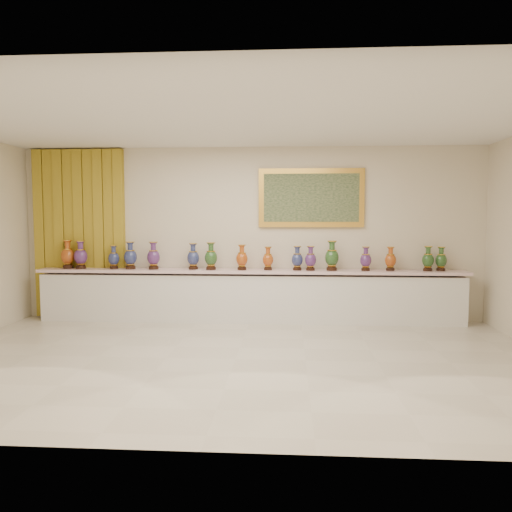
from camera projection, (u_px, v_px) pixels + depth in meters
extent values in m
plane|color=beige|center=(235.00, 359.00, 6.33)|extent=(8.00, 8.00, 0.00)
plane|color=beige|center=(250.00, 234.00, 8.69)|extent=(8.00, 0.00, 8.00)
plane|color=white|center=(235.00, 119.00, 6.09)|extent=(8.00, 8.00, 0.00)
cube|color=gold|center=(80.00, 234.00, 8.83)|extent=(1.64, 0.14, 2.95)
cube|color=gold|center=(311.00, 198.00, 8.53)|extent=(1.80, 0.06, 1.00)
cube|color=#1B3621|center=(311.00, 198.00, 8.50)|extent=(1.62, 0.02, 0.82)
cube|color=white|center=(249.00, 298.00, 8.55)|extent=(7.20, 0.42, 0.81)
cube|color=beige|center=(249.00, 271.00, 8.49)|extent=(7.28, 0.48, 0.05)
cylinder|color=black|center=(68.00, 267.00, 8.70)|extent=(0.18, 0.18, 0.05)
cone|color=gold|center=(68.00, 264.00, 8.70)|extent=(0.15, 0.15, 0.03)
ellipsoid|color=maroon|center=(68.00, 256.00, 8.69)|extent=(0.30, 0.30, 0.29)
cylinder|color=gold|center=(68.00, 249.00, 8.68)|extent=(0.16, 0.16, 0.01)
cylinder|color=maroon|center=(67.00, 245.00, 8.67)|extent=(0.09, 0.09, 0.10)
cone|color=maroon|center=(67.00, 241.00, 8.67)|extent=(0.16, 0.16, 0.04)
cylinder|color=gold|center=(67.00, 240.00, 8.66)|extent=(0.16, 0.16, 0.01)
cylinder|color=black|center=(81.00, 267.00, 8.67)|extent=(0.17, 0.17, 0.05)
cone|color=gold|center=(81.00, 264.00, 8.66)|extent=(0.15, 0.15, 0.03)
ellipsoid|color=#2D1249|center=(81.00, 257.00, 8.65)|extent=(0.28, 0.28, 0.28)
cylinder|color=gold|center=(81.00, 250.00, 8.64)|extent=(0.15, 0.15, 0.01)
cylinder|color=#2D1249|center=(80.00, 246.00, 8.64)|extent=(0.09, 0.09, 0.10)
cone|color=#2D1249|center=(80.00, 242.00, 8.63)|extent=(0.15, 0.15, 0.04)
cylinder|color=gold|center=(80.00, 241.00, 8.63)|extent=(0.16, 0.16, 0.01)
cylinder|color=black|center=(114.00, 268.00, 8.65)|extent=(0.14, 0.14, 0.04)
cone|color=gold|center=(114.00, 265.00, 8.64)|extent=(0.13, 0.13, 0.03)
ellipsoid|color=#0F133F|center=(114.00, 259.00, 8.63)|extent=(0.23, 0.23, 0.24)
cylinder|color=gold|center=(114.00, 253.00, 8.63)|extent=(0.13, 0.13, 0.01)
cylinder|color=#0F133F|center=(114.00, 250.00, 8.62)|extent=(0.08, 0.08, 0.09)
cone|color=#0F133F|center=(113.00, 246.00, 8.62)|extent=(0.13, 0.13, 0.03)
cylinder|color=gold|center=(113.00, 246.00, 8.62)|extent=(0.13, 0.13, 0.01)
cylinder|color=black|center=(131.00, 268.00, 8.61)|extent=(0.17, 0.17, 0.05)
cone|color=gold|center=(131.00, 265.00, 8.61)|extent=(0.15, 0.15, 0.03)
ellipsoid|color=#0F133F|center=(130.00, 257.00, 8.60)|extent=(0.26, 0.26, 0.27)
cylinder|color=gold|center=(130.00, 250.00, 8.59)|extent=(0.15, 0.15, 0.01)
cylinder|color=#0F133F|center=(130.00, 247.00, 8.59)|extent=(0.09, 0.09, 0.10)
cone|color=#0F133F|center=(130.00, 243.00, 8.58)|extent=(0.15, 0.15, 0.04)
cylinder|color=gold|center=(130.00, 242.00, 8.58)|extent=(0.15, 0.15, 0.01)
cylinder|color=black|center=(154.00, 268.00, 8.57)|extent=(0.17, 0.17, 0.05)
cone|color=gold|center=(154.00, 265.00, 8.57)|extent=(0.15, 0.15, 0.03)
ellipsoid|color=#2D1249|center=(154.00, 257.00, 8.56)|extent=(0.29, 0.29, 0.27)
cylinder|color=gold|center=(153.00, 251.00, 8.55)|extent=(0.15, 0.15, 0.01)
cylinder|color=#2D1249|center=(153.00, 247.00, 8.55)|extent=(0.09, 0.09, 0.10)
cone|color=#2D1249|center=(153.00, 243.00, 8.54)|extent=(0.15, 0.15, 0.04)
cylinder|color=gold|center=(153.00, 242.00, 8.54)|extent=(0.15, 0.15, 0.01)
cylinder|color=black|center=(193.00, 268.00, 8.56)|extent=(0.16, 0.16, 0.04)
cone|color=gold|center=(193.00, 265.00, 8.55)|extent=(0.14, 0.14, 0.03)
ellipsoid|color=#0F133F|center=(193.00, 258.00, 8.54)|extent=(0.22, 0.22, 0.26)
cylinder|color=gold|center=(193.00, 252.00, 8.53)|extent=(0.14, 0.14, 0.01)
cylinder|color=#0F133F|center=(193.00, 248.00, 8.53)|extent=(0.08, 0.08, 0.09)
cone|color=#0F133F|center=(193.00, 245.00, 8.52)|extent=(0.14, 0.14, 0.03)
cylinder|color=gold|center=(193.00, 244.00, 8.52)|extent=(0.15, 0.15, 0.01)
cylinder|color=black|center=(211.00, 268.00, 8.50)|extent=(0.16, 0.16, 0.05)
cone|color=gold|center=(211.00, 265.00, 8.50)|extent=(0.14, 0.14, 0.03)
ellipsoid|color=black|center=(211.00, 258.00, 8.49)|extent=(0.27, 0.27, 0.27)
cylinder|color=gold|center=(211.00, 251.00, 8.48)|extent=(0.15, 0.15, 0.01)
cylinder|color=black|center=(211.00, 248.00, 8.47)|extent=(0.09, 0.09, 0.10)
cone|color=black|center=(211.00, 244.00, 8.47)|extent=(0.15, 0.15, 0.04)
cylinder|color=gold|center=(211.00, 243.00, 8.47)|extent=(0.15, 0.15, 0.01)
cylinder|color=black|center=(242.00, 269.00, 8.47)|extent=(0.15, 0.15, 0.04)
cone|color=gold|center=(242.00, 266.00, 8.46)|extent=(0.13, 0.13, 0.03)
ellipsoid|color=maroon|center=(242.00, 259.00, 8.45)|extent=(0.24, 0.24, 0.25)
cylinder|color=gold|center=(242.00, 253.00, 8.44)|extent=(0.14, 0.14, 0.01)
cylinder|color=maroon|center=(242.00, 250.00, 8.44)|extent=(0.08, 0.08, 0.09)
cone|color=maroon|center=(242.00, 246.00, 8.44)|extent=(0.14, 0.14, 0.03)
cylinder|color=gold|center=(242.00, 245.00, 8.43)|extent=(0.14, 0.14, 0.01)
cylinder|color=black|center=(268.00, 269.00, 8.47)|extent=(0.14, 0.14, 0.04)
cone|color=gold|center=(268.00, 266.00, 8.47)|extent=(0.12, 0.12, 0.03)
ellipsoid|color=maroon|center=(268.00, 260.00, 8.46)|extent=(0.19, 0.19, 0.23)
cylinder|color=gold|center=(268.00, 254.00, 8.46)|extent=(0.13, 0.13, 0.01)
cylinder|color=maroon|center=(268.00, 251.00, 8.45)|extent=(0.07, 0.07, 0.08)
cone|color=maroon|center=(268.00, 248.00, 8.45)|extent=(0.13, 0.13, 0.03)
cylinder|color=gold|center=(268.00, 247.00, 8.45)|extent=(0.13, 0.13, 0.01)
cylinder|color=black|center=(297.00, 269.00, 8.42)|extent=(0.14, 0.14, 0.04)
cone|color=gold|center=(297.00, 266.00, 8.42)|extent=(0.13, 0.13, 0.03)
ellipsoid|color=#0F133F|center=(297.00, 260.00, 8.41)|extent=(0.24, 0.24, 0.24)
cylinder|color=gold|center=(297.00, 254.00, 8.40)|extent=(0.13, 0.13, 0.01)
cylinder|color=#0F133F|center=(297.00, 251.00, 8.40)|extent=(0.08, 0.08, 0.09)
cone|color=#0F133F|center=(297.00, 247.00, 8.39)|extent=(0.13, 0.13, 0.03)
cylinder|color=gold|center=(297.00, 246.00, 8.39)|extent=(0.13, 0.13, 0.01)
cylinder|color=black|center=(310.00, 269.00, 8.39)|extent=(0.14, 0.14, 0.04)
cone|color=gold|center=(311.00, 267.00, 8.38)|extent=(0.13, 0.13, 0.03)
ellipsoid|color=#2D1249|center=(311.00, 260.00, 8.38)|extent=(0.23, 0.23, 0.24)
cylinder|color=gold|center=(311.00, 254.00, 8.37)|extent=(0.13, 0.13, 0.01)
cylinder|color=#2D1249|center=(311.00, 251.00, 8.36)|extent=(0.08, 0.08, 0.09)
cone|color=#2D1249|center=(311.00, 247.00, 8.36)|extent=(0.13, 0.13, 0.03)
cylinder|color=gold|center=(311.00, 246.00, 8.36)|extent=(0.13, 0.13, 0.01)
cylinder|color=black|center=(332.00, 269.00, 8.38)|extent=(0.18, 0.18, 0.05)
cone|color=gold|center=(332.00, 266.00, 8.37)|extent=(0.15, 0.15, 0.03)
ellipsoid|color=black|center=(332.00, 258.00, 8.36)|extent=(0.29, 0.29, 0.29)
cylinder|color=gold|center=(332.00, 250.00, 8.35)|extent=(0.16, 0.16, 0.01)
cylinder|color=black|center=(332.00, 246.00, 8.35)|extent=(0.09, 0.09, 0.10)
cone|color=black|center=(332.00, 242.00, 8.34)|extent=(0.16, 0.16, 0.04)
cylinder|color=gold|center=(332.00, 241.00, 8.34)|extent=(0.16, 0.16, 0.01)
cylinder|color=black|center=(366.00, 269.00, 8.35)|extent=(0.14, 0.14, 0.04)
cone|color=gold|center=(366.00, 267.00, 8.34)|extent=(0.12, 0.12, 0.03)
ellipsoid|color=#2D1249|center=(366.00, 260.00, 8.34)|extent=(0.21, 0.21, 0.23)
cylinder|color=gold|center=(366.00, 254.00, 8.33)|extent=(0.13, 0.13, 0.01)
cylinder|color=#2D1249|center=(366.00, 251.00, 8.32)|extent=(0.07, 0.07, 0.08)
cone|color=#2D1249|center=(366.00, 248.00, 8.32)|extent=(0.13, 0.13, 0.03)
cylinder|color=gold|center=(366.00, 247.00, 8.32)|extent=(0.13, 0.13, 0.01)
cylinder|color=black|center=(390.00, 269.00, 8.36)|extent=(0.14, 0.14, 0.04)
cone|color=gold|center=(390.00, 267.00, 8.36)|extent=(0.12, 0.12, 0.03)
ellipsoid|color=maroon|center=(390.00, 260.00, 8.35)|extent=(0.23, 0.23, 0.23)
cylinder|color=gold|center=(391.00, 254.00, 8.34)|extent=(0.13, 0.13, 0.01)
cylinder|color=maroon|center=(391.00, 251.00, 8.34)|extent=(0.07, 0.07, 0.08)
cone|color=maroon|center=(391.00, 248.00, 8.33)|extent=(0.13, 0.13, 0.03)
cylinder|color=gold|center=(391.00, 247.00, 8.33)|extent=(0.13, 0.13, 0.01)
cylinder|color=black|center=(428.00, 270.00, 8.31)|extent=(0.15, 0.15, 0.04)
cone|color=gold|center=(428.00, 267.00, 8.30)|extent=(0.13, 0.13, 0.03)
ellipsoid|color=black|center=(428.00, 260.00, 8.29)|extent=(0.21, 0.21, 0.24)
cylinder|color=gold|center=(428.00, 254.00, 8.28)|extent=(0.13, 0.13, 0.01)
cylinder|color=black|center=(428.00, 251.00, 8.28)|extent=(0.08, 0.08, 0.09)
cone|color=black|center=(428.00, 247.00, 8.28)|extent=(0.13, 0.13, 0.03)
cylinder|color=gold|center=(428.00, 246.00, 8.27)|extent=(0.14, 0.14, 0.01)
cylinder|color=black|center=(441.00, 270.00, 8.32)|extent=(0.14, 0.14, 0.04)
cone|color=gold|center=(441.00, 267.00, 8.32)|extent=(0.12, 0.12, 0.03)
ellipsoid|color=black|center=(441.00, 260.00, 8.31)|extent=(0.21, 0.21, 0.23)
cylinder|color=gold|center=(441.00, 254.00, 8.30)|extent=(0.13, 0.13, 0.01)
cylinder|color=black|center=(441.00, 251.00, 8.30)|extent=(0.07, 0.07, 0.08)
cone|color=black|center=(441.00, 248.00, 8.29)|extent=(0.13, 0.13, 0.03)
cylinder|color=gold|center=(442.00, 247.00, 8.29)|extent=(0.13, 0.13, 0.01)
cube|color=white|center=(199.00, 270.00, 8.43)|extent=(0.10, 0.06, 0.00)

